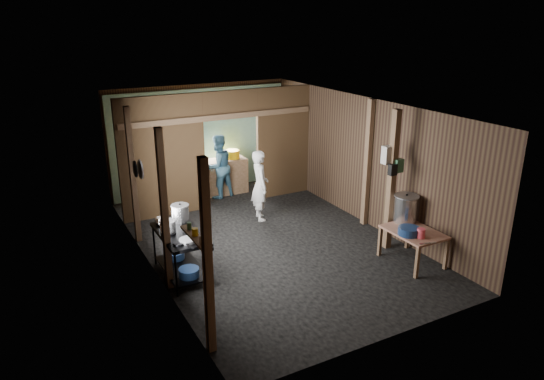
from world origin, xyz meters
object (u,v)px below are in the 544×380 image
gas_range (181,254)px  stock_pot (406,209)px  stove_pot_large (180,213)px  cook (260,185)px  prep_table (412,247)px  yellow_tub (232,154)px  pink_bucket (421,233)px

gas_range → stock_pot: 4.03m
stove_pot_large → cook: cook is taller
gas_range → cook: bearing=35.2°
prep_table → stove_pot_large: stove_pot_large is taller
stove_pot_large → yellow_tub: (2.31, 3.03, 0.03)m
pink_bucket → stock_pot: bearing=68.6°
gas_range → yellow_tub: size_ratio=3.72×
stove_pot_large → yellow_tub: stove_pot_large is taller
prep_table → pink_bucket: size_ratio=6.13×
yellow_tub → cook: size_ratio=0.24×
prep_table → stock_pot: 0.70m
gas_range → prep_table: gas_range is taller
stove_pot_large → stock_pot: bearing=-21.9°
prep_table → stove_pot_large: 4.07m
stock_pot → stove_pot_large: bearing=158.1°
gas_range → stock_pot: bearing=-14.8°
prep_table → stock_pot: (0.16, 0.41, 0.53)m
pink_bucket → cook: size_ratio=0.11×
stock_pot → yellow_tub: 4.73m
stove_pot_large → cook: (2.10, 1.13, -0.17)m
stove_pot_large → cook: 2.39m
stock_pot → gas_range: bearing=165.2°
pink_bucket → yellow_tub: size_ratio=0.46×
yellow_tub → cook: (-0.21, -1.89, -0.20)m
gas_range → yellow_tub: yellow_tub is taller
yellow_tub → cook: bearing=-96.3°
yellow_tub → cook: 1.91m
gas_range → pink_bucket: bearing=-25.3°
stock_pot → pink_bucket: stock_pot is taller
gas_range → prep_table: (3.71, -1.44, -0.09)m
pink_bucket → prep_table: bearing=69.0°
stove_pot_large → pink_bucket: bearing=-32.3°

